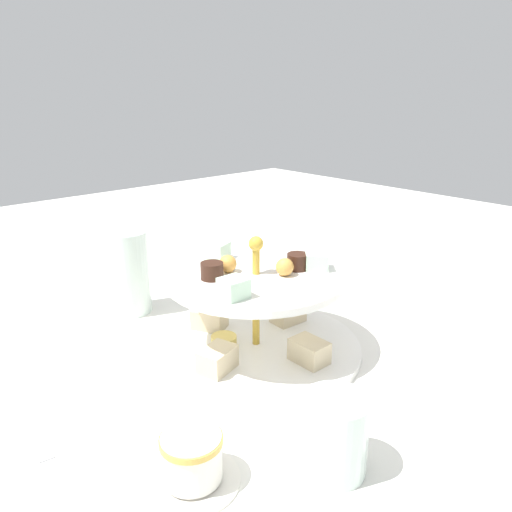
{
  "coord_description": "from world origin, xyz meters",
  "views": [
    {
      "loc": [
        0.42,
        0.46,
        0.35
      ],
      "look_at": [
        0.0,
        0.0,
        0.14
      ],
      "focal_mm": 35.03,
      "sensor_mm": 36.0,
      "label": 1
    }
  ],
  "objects_px": {
    "tiered_serving_stand": "(256,317)",
    "butter_knife_left": "(314,279)",
    "teacup_with_saucer": "(192,460)",
    "butter_knife_right": "(32,415)",
    "water_glass_tall_right": "(128,272)",
    "water_glass_short_left": "(334,435)"
  },
  "relations": [
    {
      "from": "butter_knife_right",
      "to": "butter_knife_left",
      "type": "bearing_deg",
      "value": 106.8
    },
    {
      "from": "water_glass_tall_right",
      "to": "butter_knife_right",
      "type": "distance_m",
      "value": 0.29
    },
    {
      "from": "tiered_serving_stand",
      "to": "butter_knife_left",
      "type": "distance_m",
      "value": 0.3
    },
    {
      "from": "water_glass_short_left",
      "to": "butter_knife_left",
      "type": "xyz_separation_m",
      "value": [
        -0.37,
        -0.35,
        -0.04
      ]
    },
    {
      "from": "teacup_with_saucer",
      "to": "butter_knife_right",
      "type": "relative_size",
      "value": 0.53
    },
    {
      "from": "tiered_serving_stand",
      "to": "water_glass_short_left",
      "type": "distance_m",
      "value": 0.25
    },
    {
      "from": "tiered_serving_stand",
      "to": "teacup_with_saucer",
      "type": "distance_m",
      "value": 0.26
    },
    {
      "from": "tiered_serving_stand",
      "to": "teacup_with_saucer",
      "type": "bearing_deg",
      "value": 34.51
    },
    {
      "from": "butter_knife_left",
      "to": "butter_knife_right",
      "type": "distance_m",
      "value": 0.56
    },
    {
      "from": "teacup_with_saucer",
      "to": "butter_knife_left",
      "type": "distance_m",
      "value": 0.55
    },
    {
      "from": "water_glass_short_left",
      "to": "butter_knife_right",
      "type": "xyz_separation_m",
      "value": [
        0.19,
        -0.28,
        -0.04
      ]
    },
    {
      "from": "tiered_serving_stand",
      "to": "teacup_with_saucer",
      "type": "height_order",
      "value": "tiered_serving_stand"
    },
    {
      "from": "water_glass_short_left",
      "to": "teacup_with_saucer",
      "type": "bearing_deg",
      "value": -35.04
    },
    {
      "from": "tiered_serving_stand",
      "to": "water_glass_short_left",
      "type": "height_order",
      "value": "tiered_serving_stand"
    },
    {
      "from": "teacup_with_saucer",
      "to": "butter_knife_left",
      "type": "height_order",
      "value": "teacup_with_saucer"
    },
    {
      "from": "water_glass_tall_right",
      "to": "water_glass_short_left",
      "type": "height_order",
      "value": "water_glass_tall_right"
    },
    {
      "from": "teacup_with_saucer",
      "to": "butter_knife_left",
      "type": "bearing_deg",
      "value": -150.43
    },
    {
      "from": "teacup_with_saucer",
      "to": "water_glass_short_left",
      "type": "bearing_deg",
      "value": 144.96
    },
    {
      "from": "tiered_serving_stand",
      "to": "water_glass_tall_right",
      "type": "bearing_deg",
      "value": -74.51
    },
    {
      "from": "tiered_serving_stand",
      "to": "water_glass_tall_right",
      "type": "distance_m",
      "value": 0.25
    },
    {
      "from": "tiered_serving_stand",
      "to": "water_glass_tall_right",
      "type": "xyz_separation_m",
      "value": [
        0.07,
        -0.24,
        0.02
      ]
    },
    {
      "from": "teacup_with_saucer",
      "to": "butter_knife_right",
      "type": "distance_m",
      "value": 0.22
    }
  ]
}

